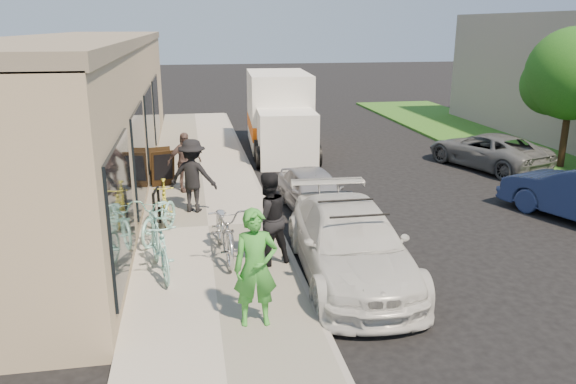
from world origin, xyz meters
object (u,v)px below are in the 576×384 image
cruiser_bike_c (164,201)px  bystander_a (193,176)px  tandem_bike (225,229)px  sandwich_board (162,167)px  far_car_gray (487,150)px  median_tree (571,78)px  cruiser_bike_b (159,216)px  bike_rack (156,204)px  bystander_b (185,162)px  moving_truck (280,117)px  woman_rider (256,268)px  sedan_silver (314,191)px  man_standing (267,218)px  sedan_white (350,243)px  cruiser_bike_a (159,246)px

cruiser_bike_c → bystander_a: bystander_a is taller
tandem_bike → sandwich_board: bearing=100.6°
far_car_gray → median_tree: (2.23, -0.62, 2.37)m
cruiser_bike_b → median_tree: bearing=38.2°
far_car_gray → cruiser_bike_c: (-10.25, -3.92, 0.04)m
cruiser_bike_b → cruiser_bike_c: bearing=105.3°
bike_rack → bystander_a: 1.36m
bystander_a → bystander_b: size_ratio=1.10×
bike_rack → median_tree: size_ratio=0.20×
moving_truck → woman_rider: size_ratio=3.22×
bike_rack → median_tree: (12.64, 3.74, 2.26)m
sedan_silver → woman_rider: size_ratio=1.79×
moving_truck → woman_rider: 13.01m
sedan_silver → median_tree: median_tree is taller
man_standing → sedan_white: bearing=139.5°
cruiser_bike_a → bystander_b: 5.35m
sedan_white → tandem_bike: sedan_white is taller
sedan_silver → man_standing: size_ratio=1.81×
woman_rider → man_standing: size_ratio=1.01×
moving_truck → tandem_bike: moving_truck is taller
tandem_bike → woman_rider: woman_rider is taller
far_car_gray → median_tree: median_tree is taller
cruiser_bike_a → cruiser_bike_b: size_ratio=0.98×
cruiser_bike_a → far_car_gray: bearing=22.1°
far_car_gray → tandem_bike: 10.98m
sedan_silver → bystander_b: size_ratio=2.01×
bike_rack → sedan_silver: 3.85m
woman_rider → bystander_b: 7.48m
sandwich_board → man_standing: bearing=-83.3°
sedan_silver → median_tree: bearing=14.3°
sandwich_board → cruiser_bike_c: sandwich_board is taller
bike_rack → cruiser_bike_c: 0.47m
tandem_bike → bystander_b: (-0.76, 4.71, 0.26)m
far_car_gray → cruiser_bike_b: 11.48m
far_car_gray → median_tree: bearing=145.1°
woman_rider → cruiser_bike_a: 2.60m
sedan_white → cruiser_bike_c: (-3.46, 3.41, -0.06)m
moving_truck → sandwich_board: bearing=-127.9°
cruiser_bike_a → cruiser_bike_b: bearing=80.5°
median_tree → bystander_a: size_ratio=2.47×
sedan_white → tandem_bike: (-2.22, 1.07, 0.03)m
sedan_white → man_standing: size_ratio=2.63×
cruiser_bike_b → bystander_b: bearing=99.9°
man_standing → cruiser_bike_b: (-2.07, 1.74, -0.42)m
median_tree → cruiser_bike_c: size_ratio=2.85×
moving_truck → bystander_b: size_ratio=3.62×
sedan_silver → moving_truck: 7.41m
bystander_a → tandem_bike: bearing=119.9°
moving_truck → median_tree: (8.51, -4.43, 1.69)m
man_standing → cruiser_bike_c: bearing=-73.9°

